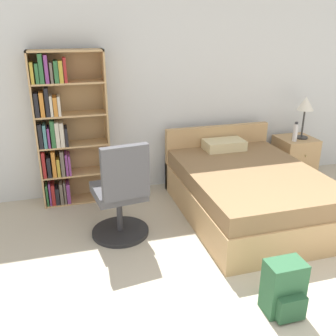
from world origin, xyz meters
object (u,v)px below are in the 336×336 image
object	(u,v)px
bed	(246,190)
backpack_green	(284,289)
table_lamp	(305,106)
nightstand	(294,158)
water_bottle	(295,132)
office_chair	(121,197)
bookshelf	(63,130)

from	to	relation	value
bed	backpack_green	distance (m)	1.58
bed	table_lamp	size ratio (longest dim) A/B	3.45
backpack_green	nightstand	bearing A→B (deg)	55.33
water_bottle	backpack_green	distance (m)	2.63
water_bottle	backpack_green	world-z (taller)	water_bottle
bed	table_lamp	distance (m)	1.55
bed	office_chair	xyz separation A→B (m)	(-1.44, -0.14, 0.17)
table_lamp	water_bottle	distance (m)	0.37
bookshelf	backpack_green	xyz separation A→B (m)	(1.47, -2.38, -0.69)
nightstand	table_lamp	xyz separation A→B (m)	(0.05, -0.02, 0.73)
bed	water_bottle	world-z (taller)	water_bottle
table_lamp	backpack_green	size ratio (longest dim) A/B	1.31
bookshelf	office_chair	world-z (taller)	bookshelf
nightstand	table_lamp	world-z (taller)	table_lamp
water_bottle	table_lamp	bearing A→B (deg)	28.86
bookshelf	table_lamp	distance (m)	3.09
nightstand	water_bottle	bearing A→B (deg)	-134.70
table_lamp	backpack_green	bearing A→B (deg)	-125.86
table_lamp	bed	bearing A→B (deg)	-148.11
bookshelf	office_chair	bearing A→B (deg)	-64.46
bed	water_bottle	distance (m)	1.25
bookshelf	nightstand	distance (m)	3.09
office_chair	nightstand	distance (m)	2.70
office_chair	table_lamp	xyz separation A→B (m)	(2.60, 0.87, 0.57)
bookshelf	backpack_green	bearing A→B (deg)	-58.30
table_lamp	water_bottle	size ratio (longest dim) A/B	2.17
bookshelf	backpack_green	size ratio (longest dim) A/B	4.16
table_lamp	backpack_green	distance (m)	2.87
bed	office_chair	world-z (taller)	office_chair
nightstand	bookshelf	bearing A→B (deg)	177.68
office_chair	backpack_green	xyz separation A→B (m)	(0.99, -1.37, -0.26)
bed	backpack_green	world-z (taller)	bed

